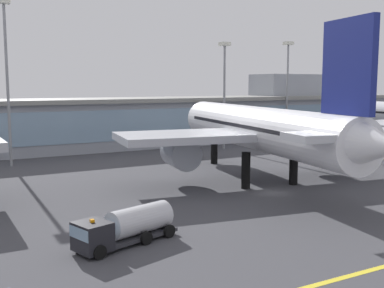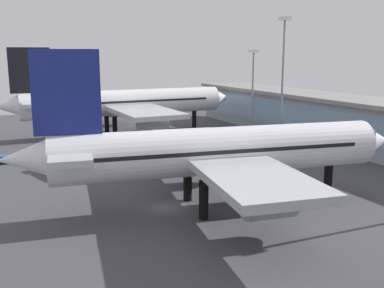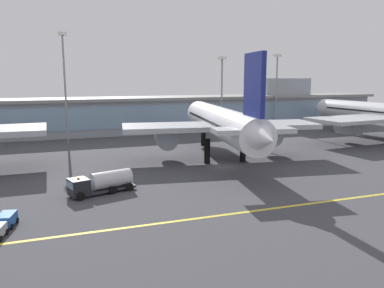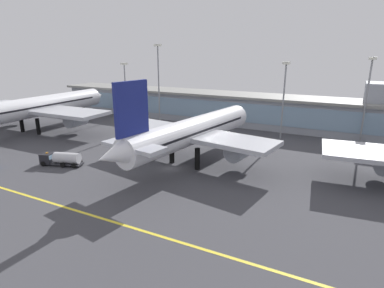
{
  "view_description": "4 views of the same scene",
  "coord_description": "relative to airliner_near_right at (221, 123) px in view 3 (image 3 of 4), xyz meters",
  "views": [
    {
      "loc": [
        -34.84,
        -43.54,
        12.88
      ],
      "look_at": [
        -9.9,
        1.95,
        6.25
      ],
      "focal_mm": 44.11,
      "sensor_mm": 36.0,
      "label": 1
    },
    {
      "loc": [
        47.93,
        -18.66,
        18.39
      ],
      "look_at": [
        -6.79,
        6.57,
        6.19
      ],
      "focal_mm": 41.19,
      "sensor_mm": 36.0,
      "label": 2
    },
    {
      "loc": [
        -27.3,
        -60.13,
        15.55
      ],
      "look_at": [
        -5.32,
        0.96,
        4.23
      ],
      "focal_mm": 35.91,
      "sensor_mm": 36.0,
      "label": 3
    },
    {
      "loc": [
        32.32,
        -52.77,
        23.71
      ],
      "look_at": [
        4.84,
        0.89,
        5.83
      ],
      "focal_mm": 29.53,
      "sensor_mm": 36.0,
      "label": 4
    }
  ],
  "objects": [
    {
      "name": "ground_plane",
      "position": [
        -2.35,
        -5.86,
        -6.96
      ],
      "size": [
        200.43,
        200.43,
        0.0
      ],
      "primitive_type": "plane",
      "color": "#424247"
    },
    {
      "name": "taxiway_centreline_stripe",
      "position": [
        -2.35,
        -27.86,
        -6.96
      ],
      "size": [
        160.34,
        0.5,
        0.01
      ],
      "primitive_type": "cube",
      "color": "yellow",
      "rests_on": "ground"
    },
    {
      "name": "terminal_building",
      "position": [
        -0.13,
        41.4,
        -1.51
      ],
      "size": [
        146.16,
        14.0,
        15.22
      ],
      "color": "#9399A3",
      "rests_on": "ground"
    },
    {
      "name": "airliner_near_right",
      "position": [
        0.0,
        0.0,
        0.0
      ],
      "size": [
        37.95,
        49.32,
        19.01
      ],
      "rotation": [
        0.0,
        0.0,
        1.42
      ],
      "color": "black",
      "rests_on": "ground"
    },
    {
      "name": "fuel_tanker_truck",
      "position": [
        -24.38,
        -14.63,
        -5.45
      ],
      "size": [
        9.36,
        5.14,
        2.9
      ],
      "rotation": [
        0.0,
        0.0,
        3.44
      ],
      "color": "black",
      "rests_on": "ground"
    },
    {
      "name": "baggage_tug_near",
      "position": [
        -35.36,
        -24.61,
        -6.17
      ],
      "size": [
        2.88,
        5.79,
        1.4
      ],
      "rotation": [
        0.0,
        0.0,
        1.34
      ],
      "color": "black",
      "rests_on": "ground"
    },
    {
      "name": "apron_light_mast_centre",
      "position": [
        32.97,
        33.92,
        7.71
      ],
      "size": [
        1.8,
        1.8,
        22.21
      ],
      "color": "gray",
      "rests_on": "ground"
    },
    {
      "name": "apron_light_mast_east",
      "position": [
        13.05,
        29.04,
        6.98
      ],
      "size": [
        1.8,
        1.8,
        20.91
      ],
      "color": "gray",
      "rests_on": "ground"
    },
    {
      "name": "apron_light_mast_far_east",
      "position": [
        -26.93,
        28.73,
        9.63
      ],
      "size": [
        1.8,
        1.8,
        25.68
      ],
      "color": "gray",
      "rests_on": "ground"
    }
  ]
}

